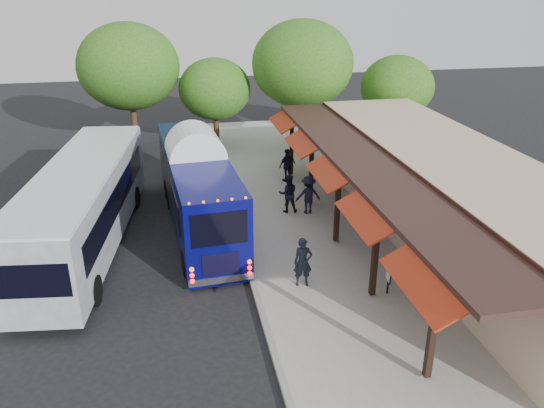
{
  "coord_description": "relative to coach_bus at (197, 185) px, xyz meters",
  "views": [
    {
      "loc": [
        -2.32,
        -14.09,
        9.83
      ],
      "look_at": [
        1.28,
        4.49,
        1.8
      ],
      "focal_mm": 35.0,
      "sensor_mm": 36.0,
      "label": 1
    }
  ],
  "objects": [
    {
      "name": "city_bus",
      "position": [
        -4.46,
        -1.08,
        -0.04
      ],
      "size": [
        4.12,
        12.55,
        3.31
      ],
      "rotation": [
        0.0,
        0.0,
        -0.12
      ],
      "color": "gray",
      "rests_on": "ground"
    },
    {
      "name": "curb",
      "position": [
        1.5,
        -2.97,
        -1.8
      ],
      "size": [
        0.2,
        40.0,
        0.16
      ],
      "primitive_type": "cube",
      "color": "gray",
      "rests_on": "ground"
    },
    {
      "name": "tree_far",
      "position": [
        -3.12,
        11.85,
        3.24
      ],
      "size": [
        5.98,
        5.98,
        7.66
      ],
      "color": "#382314",
      "rests_on": "ground"
    },
    {
      "name": "ped_b",
      "position": [
        4.01,
        0.36,
        -0.85
      ],
      "size": [
        0.9,
        0.73,
        1.75
      ],
      "primitive_type": "imported",
      "rotation": [
        0.0,
        0.0,
        3.05
      ],
      "color": "black",
      "rests_on": "sidewalk"
    },
    {
      "name": "tree_right",
      "position": [
        12.82,
        9.42,
        1.92
      ],
      "size": [
        4.45,
        4.45,
        5.69
      ],
      "color": "#382314",
      "rests_on": "ground"
    },
    {
      "name": "ped_c",
      "position": [
        4.83,
        4.21,
        -0.85
      ],
      "size": [
        1.1,
        0.84,
        1.74
      ],
      "primitive_type": "imported",
      "rotation": [
        0.0,
        0.0,
        3.61
      ],
      "color": "black",
      "rests_on": "sidewalk"
    },
    {
      "name": "station_shelter",
      "position": [
        9.83,
        -2.97,
        -0.02
      ],
      "size": [
        8.15,
        20.0,
        3.6
      ],
      "color": "tan",
      "rests_on": "ground"
    },
    {
      "name": "sign_board",
      "position": [
        5.79,
        -6.92,
        -1.05
      ],
      "size": [
        0.1,
        0.45,
        0.99
      ],
      "rotation": [
        0.0,
        0.0,
        -0.13
      ],
      "color": "black",
      "rests_on": "sidewalk"
    },
    {
      "name": "sidewalk",
      "position": [
        6.45,
        -2.97,
        -1.8
      ],
      "size": [
        10.0,
        40.0,
        0.15
      ],
      "primitive_type": "cube",
      "color": "#9E9B93",
      "rests_on": "ground"
    },
    {
      "name": "ped_d",
      "position": [
        4.85,
        0.03,
        -0.85
      ],
      "size": [
        1.14,
        0.67,
        1.74
      ],
      "primitive_type": "imported",
      "rotation": [
        0.0,
        0.0,
        3.16
      ],
      "color": "black",
      "rests_on": "sidewalk"
    },
    {
      "name": "tree_mid",
      "position": [
        7.06,
        10.32,
        3.33
      ],
      "size": [
        6.09,
        6.09,
        7.79
      ],
      "color": "#382314",
      "rests_on": "ground"
    },
    {
      "name": "tree_left",
      "position": [
        1.85,
        11.26,
        1.84
      ],
      "size": [
        4.36,
        4.36,
        5.58
      ],
      "color": "#382314",
      "rests_on": "ground"
    },
    {
      "name": "ped_a",
      "position": [
        3.14,
        -5.85,
        -0.85
      ],
      "size": [
        0.67,
        0.47,
        1.75
      ],
      "primitive_type": "imported",
      "rotation": [
        0.0,
        0.0,
        -0.09
      ],
      "color": "black",
      "rests_on": "sidewalk"
    },
    {
      "name": "ground",
      "position": [
        1.45,
        -6.97,
        -1.87
      ],
      "size": [
        90.0,
        90.0,
        0.0
      ],
      "primitive_type": "plane",
      "color": "black",
      "rests_on": "ground"
    },
    {
      "name": "coach_bus",
      "position": [
        0.0,
        0.0,
        0.0
      ],
      "size": [
        3.11,
        11.02,
        3.48
      ],
      "rotation": [
        0.0,
        0.0,
        0.07
      ],
      "color": "#070857",
      "rests_on": "ground"
    }
  ]
}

